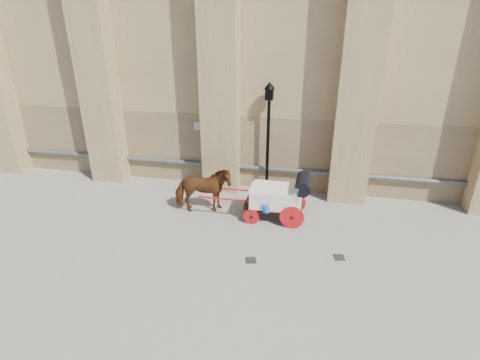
# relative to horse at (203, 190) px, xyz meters

# --- Properties ---
(ground) EXTENTS (90.00, 90.00, 0.00)m
(ground) POSITION_rel_horse_xyz_m (1.16, -1.47, -0.87)
(ground) COLOR gray
(ground) RESTS_ON ground
(horse) EXTENTS (2.22, 1.44, 1.73)m
(horse) POSITION_rel_horse_xyz_m (0.00, 0.00, 0.00)
(horse) COLOR brown
(horse) RESTS_ON ground
(carriage) EXTENTS (3.84, 1.36, 1.68)m
(carriage) POSITION_rel_horse_xyz_m (2.79, 0.04, 0.04)
(carriage) COLOR black
(carriage) RESTS_ON ground
(street_lamp) EXTENTS (0.41, 0.41, 4.41)m
(street_lamp) POSITION_rel_horse_xyz_m (2.03, 2.17, 1.49)
(street_lamp) COLOR black
(street_lamp) RESTS_ON ground
(drain_grate_near) EXTENTS (0.40, 0.40, 0.01)m
(drain_grate_near) POSITION_rel_horse_xyz_m (2.22, -2.61, -0.86)
(drain_grate_near) COLOR black
(drain_grate_near) RESTS_ON ground
(drain_grate_far) EXTENTS (0.38, 0.38, 0.01)m
(drain_grate_far) POSITION_rel_horse_xyz_m (4.79, -1.94, -0.86)
(drain_grate_far) COLOR black
(drain_grate_far) RESTS_ON ground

